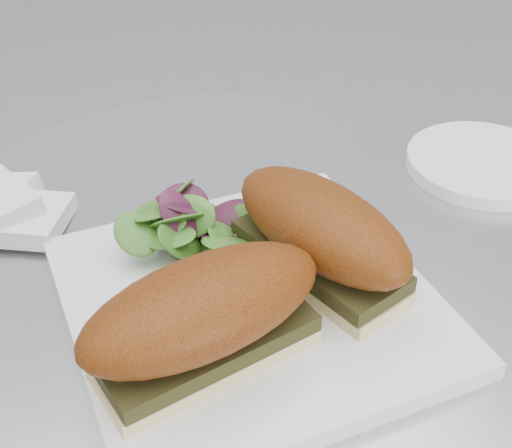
{
  "coord_description": "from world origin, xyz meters",
  "views": [
    {
      "loc": [
        -0.2,
        -0.44,
        1.13
      ],
      "look_at": [
        0.0,
        0.01,
        0.77
      ],
      "focal_mm": 50.0,
      "sensor_mm": 36.0,
      "label": 1
    }
  ],
  "objects_px": {
    "plate": "(250,303)",
    "sandwich_left": "(204,316)",
    "saucer": "(483,163)",
    "sandwich_right": "(321,233)"
  },
  "relations": [
    {
      "from": "plate",
      "to": "sandwich_left",
      "type": "xyz_separation_m",
      "value": [
        -0.06,
        -0.05,
        0.05
      ]
    },
    {
      "from": "plate",
      "to": "sandwich_right",
      "type": "height_order",
      "value": "sandwich_right"
    },
    {
      "from": "sandwich_left",
      "to": "saucer",
      "type": "height_order",
      "value": "sandwich_left"
    },
    {
      "from": "plate",
      "to": "sandwich_left",
      "type": "relative_size",
      "value": 1.43
    },
    {
      "from": "saucer",
      "to": "sandwich_right",
      "type": "bearing_deg",
      "value": -158.03
    },
    {
      "from": "plate",
      "to": "sandwich_left",
      "type": "distance_m",
      "value": 0.09
    },
    {
      "from": "plate",
      "to": "sandwich_right",
      "type": "xyz_separation_m",
      "value": [
        0.06,
        0.0,
        0.05
      ]
    },
    {
      "from": "sandwich_right",
      "to": "saucer",
      "type": "xyz_separation_m",
      "value": [
        0.25,
        0.1,
        -0.05
      ]
    },
    {
      "from": "saucer",
      "to": "sandwich_left",
      "type": "bearing_deg",
      "value": -157.45
    },
    {
      "from": "sandwich_right",
      "to": "saucer",
      "type": "relative_size",
      "value": 1.2
    }
  ]
}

